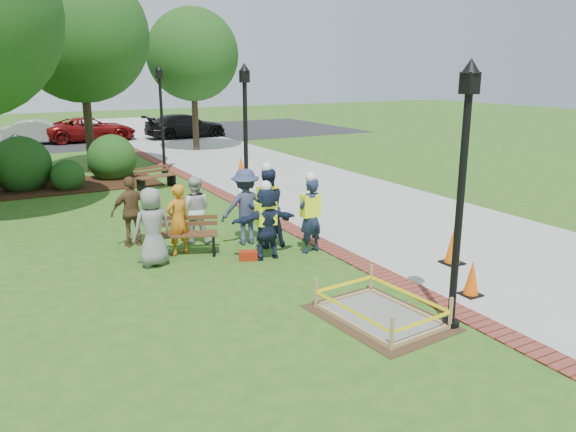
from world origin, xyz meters
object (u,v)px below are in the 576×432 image
bench_near (183,243)px  hivis_worker_b (310,213)px  hivis_worker_a (266,220)px  cone_front (472,279)px  hivis_worker_c (267,206)px  lamp_near (462,178)px  wet_concrete_pad (380,305)px

bench_near → hivis_worker_b: hivis_worker_b is taller
hivis_worker_a → bench_near: bearing=143.6°
cone_front → hivis_worker_c: 4.99m
hivis_worker_b → bench_near: bearing=155.1°
bench_near → hivis_worker_b: bearing=-24.9°
cone_front → lamp_near: lamp_near is taller
cone_front → bench_near: bearing=128.6°
wet_concrete_pad → hivis_worker_c: size_ratio=1.21×
wet_concrete_pad → hivis_worker_b: size_ratio=1.30×
hivis_worker_a → hivis_worker_b: 1.09m
cone_front → hivis_worker_b: bearing=109.3°
hivis_worker_a → hivis_worker_b: size_ratio=0.94×
wet_concrete_pad → lamp_near: 2.53m
cone_front → hivis_worker_b: (-1.29, 3.67, 0.59)m
lamp_near → hivis_worker_a: lamp_near is taller
bench_near → hivis_worker_b: size_ratio=0.88×
wet_concrete_pad → lamp_near: bearing=-44.3°
lamp_near → hivis_worker_c: bearing=97.8°
lamp_near → wet_concrete_pad: bearing=135.7°
wet_concrete_pad → bench_near: size_ratio=1.47×
wet_concrete_pad → lamp_near: size_ratio=0.57×
hivis_worker_a → wet_concrete_pad: bearing=-85.4°
hivis_worker_b → hivis_worker_c: bearing=128.1°
cone_front → lamp_near: (-1.24, -0.75, 2.14)m
lamp_near → hivis_worker_b: bearing=90.6°
lamp_near → hivis_worker_c: size_ratio=2.10×
hivis_worker_c → wet_concrete_pad: bearing=-91.4°
cone_front → hivis_worker_a: bearing=122.2°
lamp_near → hivis_worker_c: 5.54m
hivis_worker_b → hivis_worker_c: (-0.68, 0.86, 0.07)m
lamp_near → hivis_worker_a: (-1.13, 4.51, -1.60)m
wet_concrete_pad → cone_front: cone_front is taller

